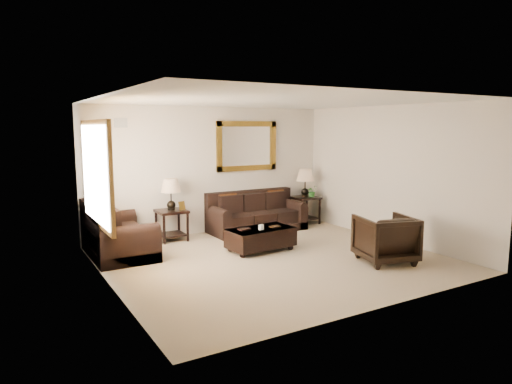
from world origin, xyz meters
TOP-DOWN VIEW (x-y plane):
  - room at (0.00, 0.00)m, footprint 5.51×5.01m
  - window at (-2.70, 0.90)m, footprint 0.07×1.96m
  - mirror at (0.87, 2.47)m, footprint 1.50×0.06m
  - air_vent at (-1.90, 2.48)m, footprint 0.25×0.02m
  - sofa at (0.87, 2.08)m, footprint 2.11×0.91m
  - loveseat at (-2.29, 1.62)m, footprint 1.01×1.69m
  - end_table_left at (-1.04, 2.17)m, footprint 0.57×0.57m
  - end_table_right at (2.27, 2.17)m, footprint 0.59×0.59m
  - coffee_table at (0.10, 0.60)m, footprint 1.28×0.76m
  - armchair at (1.54, -1.09)m, footprint 1.05×1.01m
  - potted_plant at (2.39, 2.06)m, footprint 0.26×0.28m

SIDE VIEW (x-z plane):
  - coffee_table at x=0.10m, z-range 0.00..0.52m
  - sofa at x=0.87m, z-range -0.12..0.75m
  - loveseat at x=-2.29m, z-range -0.13..0.83m
  - armchair at x=1.54m, z-range 0.00..0.89m
  - potted_plant at x=2.39m, z-range 0.64..0.85m
  - end_table_left at x=-1.04m, z-range 0.19..1.45m
  - end_table_right at x=2.27m, z-range 0.20..1.49m
  - room at x=0.00m, z-range 0.00..2.71m
  - window at x=-2.70m, z-range 0.72..2.38m
  - mirror at x=0.87m, z-range 1.30..2.40m
  - air_vent at x=-1.90m, z-range 2.26..2.44m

